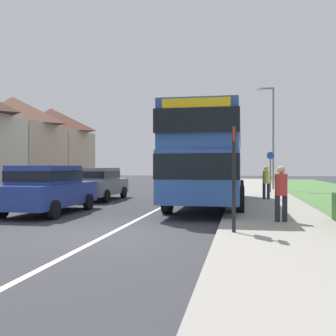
{
  "coord_description": "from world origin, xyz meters",
  "views": [
    {
      "loc": [
        3.18,
        -8.89,
        1.66
      ],
      "look_at": [
        0.75,
        3.92,
        1.6
      ],
      "focal_mm": 41.63,
      "sensor_mm": 36.0,
      "label": 1
    }
  ],
  "objects_px": {
    "parked_car_blue": "(48,187)",
    "parked_car_grey": "(98,182)",
    "pedestrian_walking_away": "(266,181)",
    "cycle_route_sign": "(270,170)",
    "bus_stop_sign": "(234,171)",
    "street_lamp_mid": "(272,131)",
    "double_decker_bus": "(209,155)",
    "pedestrian_at_stop": "(281,191)"
  },
  "relations": [
    {
      "from": "double_decker_bus",
      "to": "pedestrian_at_stop",
      "type": "height_order",
      "value": "double_decker_bus"
    },
    {
      "from": "street_lamp_mid",
      "to": "parked_car_grey",
      "type": "bearing_deg",
      "value": -135.16
    },
    {
      "from": "parked_car_grey",
      "to": "pedestrian_walking_away",
      "type": "distance_m",
      "value": 8.11
    },
    {
      "from": "pedestrian_walking_away",
      "to": "pedestrian_at_stop",
      "type": "bearing_deg",
      "value": -90.47
    },
    {
      "from": "bus_stop_sign",
      "to": "pedestrian_walking_away",
      "type": "bearing_deg",
      "value": 82.29
    },
    {
      "from": "cycle_route_sign",
      "to": "parked_car_grey",
      "type": "bearing_deg",
      "value": -145.45
    },
    {
      "from": "parked_car_blue",
      "to": "bus_stop_sign",
      "type": "height_order",
      "value": "bus_stop_sign"
    },
    {
      "from": "parked_car_blue",
      "to": "parked_car_grey",
      "type": "xyz_separation_m",
      "value": [
        -0.28,
        5.52,
        -0.05
      ]
    },
    {
      "from": "bus_stop_sign",
      "to": "street_lamp_mid",
      "type": "bearing_deg",
      "value": 83.1
    },
    {
      "from": "bus_stop_sign",
      "to": "cycle_route_sign",
      "type": "bearing_deg",
      "value": 82.82
    },
    {
      "from": "pedestrian_at_stop",
      "to": "bus_stop_sign",
      "type": "xyz_separation_m",
      "value": [
        -1.25,
        -1.98,
        0.56
      ]
    },
    {
      "from": "double_decker_bus",
      "to": "parked_car_blue",
      "type": "bearing_deg",
      "value": -146.52
    },
    {
      "from": "parked_car_grey",
      "to": "cycle_route_sign",
      "type": "bearing_deg",
      "value": 34.55
    },
    {
      "from": "pedestrian_walking_away",
      "to": "cycle_route_sign",
      "type": "relative_size",
      "value": 0.66
    },
    {
      "from": "double_decker_bus",
      "to": "parked_car_grey",
      "type": "xyz_separation_m",
      "value": [
        -5.61,
        1.99,
        -1.26
      ]
    },
    {
      "from": "double_decker_bus",
      "to": "street_lamp_mid",
      "type": "distance_m",
      "value": 11.45
    },
    {
      "from": "pedestrian_at_stop",
      "to": "bus_stop_sign",
      "type": "distance_m",
      "value": 2.41
    },
    {
      "from": "bus_stop_sign",
      "to": "cycle_route_sign",
      "type": "height_order",
      "value": "bus_stop_sign"
    },
    {
      "from": "cycle_route_sign",
      "to": "street_lamp_mid",
      "type": "bearing_deg",
      "value": 84.57
    },
    {
      "from": "pedestrian_at_stop",
      "to": "cycle_route_sign",
      "type": "height_order",
      "value": "cycle_route_sign"
    },
    {
      "from": "double_decker_bus",
      "to": "parked_car_blue",
      "type": "xyz_separation_m",
      "value": [
        -5.33,
        -3.52,
        -1.22
      ]
    },
    {
      "from": "parked_car_blue",
      "to": "bus_stop_sign",
      "type": "relative_size",
      "value": 1.71
    },
    {
      "from": "pedestrian_walking_away",
      "to": "bus_stop_sign",
      "type": "distance_m",
      "value": 9.83
    },
    {
      "from": "parked_car_grey",
      "to": "pedestrian_at_stop",
      "type": "height_order",
      "value": "pedestrian_at_stop"
    },
    {
      "from": "parked_car_blue",
      "to": "cycle_route_sign",
      "type": "relative_size",
      "value": 1.76
    },
    {
      "from": "cycle_route_sign",
      "to": "parked_car_blue",
      "type": "bearing_deg",
      "value": -126.02
    },
    {
      "from": "double_decker_bus",
      "to": "street_lamp_mid",
      "type": "xyz_separation_m",
      "value": [
        3.26,
        10.81,
        1.86
      ]
    },
    {
      "from": "parked_car_blue",
      "to": "bus_stop_sign",
      "type": "distance_m",
      "value": 7.28
    },
    {
      "from": "parked_car_grey",
      "to": "bus_stop_sign",
      "type": "height_order",
      "value": "bus_stop_sign"
    },
    {
      "from": "parked_car_blue",
      "to": "double_decker_bus",
      "type": "bearing_deg",
      "value": 33.48
    },
    {
      "from": "bus_stop_sign",
      "to": "double_decker_bus",
      "type": "bearing_deg",
      "value": 99.42
    },
    {
      "from": "pedestrian_walking_away",
      "to": "street_lamp_mid",
      "type": "bearing_deg",
      "value": 84.11
    },
    {
      "from": "parked_car_grey",
      "to": "cycle_route_sign",
      "type": "distance_m",
      "value": 10.45
    },
    {
      "from": "street_lamp_mid",
      "to": "parked_car_blue",
      "type": "bearing_deg",
      "value": -120.93
    },
    {
      "from": "parked_car_grey",
      "to": "street_lamp_mid",
      "type": "distance_m",
      "value": 12.89
    },
    {
      "from": "parked_car_grey",
      "to": "pedestrian_walking_away",
      "type": "xyz_separation_m",
      "value": [
        8.05,
        0.91,
        0.1
      ]
    },
    {
      "from": "parked_car_blue",
      "to": "pedestrian_walking_away",
      "type": "bearing_deg",
      "value": 39.59
    },
    {
      "from": "parked_car_blue",
      "to": "street_lamp_mid",
      "type": "relative_size",
      "value": 0.64
    },
    {
      "from": "pedestrian_at_stop",
      "to": "street_lamp_mid",
      "type": "bearing_deg",
      "value": 86.79
    },
    {
      "from": "double_decker_bus",
      "to": "cycle_route_sign",
      "type": "bearing_deg",
      "value": 69.31
    },
    {
      "from": "cycle_route_sign",
      "to": "bus_stop_sign",
      "type": "bearing_deg",
      "value": -97.18
    },
    {
      "from": "parked_car_grey",
      "to": "bus_stop_sign",
      "type": "bearing_deg",
      "value": -52.6
    }
  ]
}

